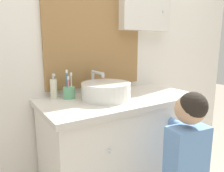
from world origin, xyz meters
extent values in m
cube|color=silver|center=(0.00, 0.63, 1.25)|extent=(3.20, 0.06, 2.50)
cube|color=olive|center=(-0.05, 0.59, 1.33)|extent=(0.80, 0.02, 0.98)
cube|color=#B2C1CC|center=(-0.05, 0.58, 1.33)|extent=(0.74, 0.01, 0.92)
sphere|color=silver|center=(0.55, 0.49, 1.43)|extent=(0.02, 0.02, 0.02)
cube|color=silver|center=(0.00, 0.33, 0.38)|extent=(1.07, 0.51, 0.76)
cube|color=beige|center=(0.00, 0.33, 0.78)|extent=(1.11, 0.55, 0.03)
sphere|color=silver|center=(-0.25, 0.06, 0.57)|extent=(0.02, 0.02, 0.02)
sphere|color=silver|center=(0.25, 0.06, 0.57)|extent=(0.02, 0.02, 0.02)
cylinder|color=silver|center=(-0.11, 0.34, 0.85)|extent=(0.34, 0.34, 0.11)
cylinder|color=silver|center=(-0.11, 0.34, 0.90)|extent=(0.28, 0.28, 0.01)
cylinder|color=silver|center=(-0.11, 0.53, 0.88)|extent=(0.02, 0.02, 0.17)
cylinder|color=silver|center=(-0.11, 0.45, 0.96)|extent=(0.02, 0.15, 0.02)
cylinder|color=silver|center=(-0.11, 0.38, 0.95)|extent=(0.02, 0.02, 0.02)
sphere|color=white|center=(-0.02, 0.53, 0.83)|extent=(0.05, 0.05, 0.05)
cylinder|color=#66B27F|center=(-0.32, 0.49, 0.83)|extent=(0.08, 0.08, 0.08)
cylinder|color=white|center=(-0.30, 0.48, 0.89)|extent=(0.01, 0.01, 0.17)
cube|color=white|center=(-0.30, 0.48, 0.96)|extent=(0.01, 0.02, 0.02)
cylinder|color=#3884DB|center=(-0.32, 0.50, 0.90)|extent=(0.01, 0.01, 0.18)
cube|color=white|center=(-0.32, 0.50, 0.98)|extent=(0.01, 0.02, 0.02)
cylinder|color=pink|center=(-0.32, 0.47, 0.88)|extent=(0.01, 0.01, 0.14)
cube|color=white|center=(-0.32, 0.47, 0.94)|extent=(0.01, 0.02, 0.02)
cylinder|color=beige|center=(-0.40, 0.54, 0.86)|extent=(0.05, 0.05, 0.14)
cylinder|color=silver|center=(-0.40, 0.54, 0.94)|extent=(0.01, 0.01, 0.02)
cube|color=silver|center=(-0.40, 0.53, 0.96)|extent=(0.02, 0.03, 0.02)
cube|color=#6693D1|center=(0.13, -0.17, 0.53)|extent=(0.25, 0.16, 0.36)
sphere|color=tan|center=(0.13, -0.17, 0.81)|extent=(0.17, 0.17, 0.17)
sphere|color=black|center=(0.13, -0.19, 0.84)|extent=(0.16, 0.16, 0.16)
cylinder|color=#6693D1|center=(0.24, 0.02, 0.64)|extent=(0.09, 0.28, 0.05)
cylinder|color=#D6423D|center=(0.26, 0.15, 0.68)|extent=(0.02, 0.05, 0.12)
camera|label=1|loc=(-0.85, -0.91, 1.17)|focal=35.00mm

